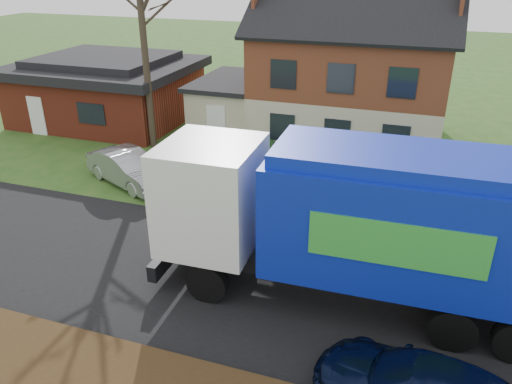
% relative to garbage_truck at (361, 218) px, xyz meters
% --- Properties ---
extents(ground, '(120.00, 120.00, 0.00)m').
position_rel_garbage_truck_xyz_m(ground, '(-4.38, -0.24, -2.65)').
color(ground, '#29501A').
rests_on(ground, ground).
extents(road, '(80.00, 7.00, 0.02)m').
position_rel_garbage_truck_xyz_m(road, '(-4.38, -0.24, -2.64)').
color(road, black).
rests_on(road, ground).
extents(main_house, '(12.95, 8.95, 9.26)m').
position_rel_garbage_truck_xyz_m(main_house, '(-2.89, 13.67, 1.38)').
color(main_house, beige).
rests_on(main_house, ground).
extents(ranch_house, '(9.80, 8.20, 3.70)m').
position_rel_garbage_truck_xyz_m(ranch_house, '(-16.38, 12.76, -0.84)').
color(ranch_house, '#993621').
rests_on(ranch_house, ground).
extents(garbage_truck, '(10.80, 3.15, 4.60)m').
position_rel_garbage_truck_xyz_m(garbage_truck, '(0.00, 0.00, 0.00)').
color(garbage_truck, black).
rests_on(garbage_truck, ground).
extents(silver_sedan, '(4.59, 3.17, 1.43)m').
position_rel_garbage_truck_xyz_m(silver_sedan, '(-10.29, 4.94, -1.93)').
color(silver_sedan, '#A0A2A7').
rests_on(silver_sedan, ground).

